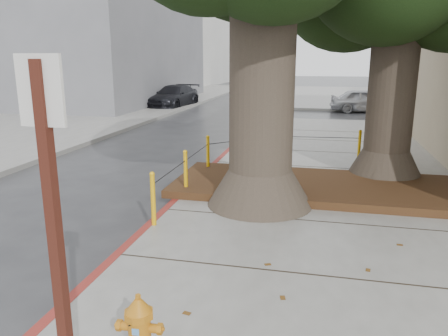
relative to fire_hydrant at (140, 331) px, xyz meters
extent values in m
plane|color=#28282B|center=(0.70, 2.13, -0.50)|extent=(140.00, 140.00, 0.00)
cube|color=slate|center=(6.70, 32.13, -0.43)|extent=(16.00, 20.00, 0.15)
cube|color=maroon|center=(-1.30, 4.63, -0.43)|extent=(0.14, 26.00, 0.16)
cube|color=black|center=(1.60, 6.03, -0.27)|extent=(6.40, 2.60, 0.16)
cube|color=slate|center=(-14.30, 24.13, 5.50)|extent=(12.00, 16.00, 12.00)
cube|color=silver|center=(-16.30, 47.13, 7.00)|extent=(12.00, 18.00, 15.00)
cone|color=#4C3F33|center=(0.40, 4.83, 0.00)|extent=(2.04, 2.04, 0.70)
cylinder|color=#4C3F33|center=(0.40, 4.83, 2.03)|extent=(1.20, 1.20, 4.22)
cone|color=#4C3F33|center=(3.00, 7.33, 0.00)|extent=(1.77, 1.77, 0.70)
cylinder|color=#4C3F33|center=(3.00, 7.33, 1.82)|extent=(1.04, 1.04, 3.84)
cylinder|color=#E8A70C|center=(-1.20, 3.33, 0.10)|extent=(0.08, 0.08, 0.90)
sphere|color=#E8A70C|center=(-1.20, 3.33, 0.55)|extent=(0.09, 0.09, 0.09)
cylinder|color=#E8A70C|center=(-1.20, 5.13, 0.10)|extent=(0.08, 0.08, 0.90)
sphere|color=#E8A70C|center=(-1.20, 5.13, 0.55)|extent=(0.09, 0.09, 0.09)
cylinder|color=#E8A70C|center=(-1.20, 6.93, 0.10)|extent=(0.08, 0.08, 0.90)
sphere|color=#E8A70C|center=(-1.20, 6.93, 0.55)|extent=(0.09, 0.09, 0.09)
cylinder|color=#E8A70C|center=(0.30, 8.43, 0.10)|extent=(0.08, 0.08, 0.90)
sphere|color=#E8A70C|center=(0.30, 8.43, 0.55)|extent=(0.09, 0.09, 0.09)
cylinder|color=#E8A70C|center=(2.50, 8.63, 0.10)|extent=(0.08, 0.08, 0.90)
sphere|color=#E8A70C|center=(2.50, 8.63, 0.55)|extent=(0.09, 0.09, 0.09)
cylinder|color=black|center=(-1.20, 4.23, 0.37)|extent=(0.02, 1.80, 0.02)
cylinder|color=black|center=(-1.20, 6.03, 0.37)|extent=(0.02, 1.80, 0.02)
cylinder|color=black|center=(-0.45, 7.68, 0.37)|extent=(1.51, 1.51, 0.02)
cylinder|color=black|center=(1.40, 8.53, 0.37)|extent=(2.20, 0.22, 0.02)
cylinder|color=#C87514|center=(0.00, 0.01, 0.17)|extent=(0.29, 0.29, 0.07)
cone|color=#C87514|center=(0.00, 0.01, 0.26)|extent=(0.27, 0.27, 0.13)
cylinder|color=#C87514|center=(0.00, 0.01, 0.35)|extent=(0.06, 0.06, 0.05)
cylinder|color=#C87514|center=(-0.12, 0.00, 0.04)|extent=(0.14, 0.09, 0.08)
cylinder|color=#C87514|center=(0.12, 0.01, 0.04)|extent=(0.14, 0.09, 0.08)
cube|color=#5999D8|center=(0.01, -0.10, 0.06)|extent=(0.07, 0.01, 0.07)
cube|color=#471911|center=(0.05, -1.15, 1.03)|extent=(0.07, 0.07, 2.77)
cube|color=silver|center=(0.05, -1.15, 2.25)|extent=(0.28, 0.03, 0.39)
imported|color=#B5B6BB|center=(3.74, 22.09, 0.14)|extent=(3.87, 1.79, 1.28)
imported|color=black|center=(-7.39, 22.11, 0.16)|extent=(2.33, 4.75, 1.33)
camera|label=1|loc=(1.53, -3.23, 2.42)|focal=35.00mm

